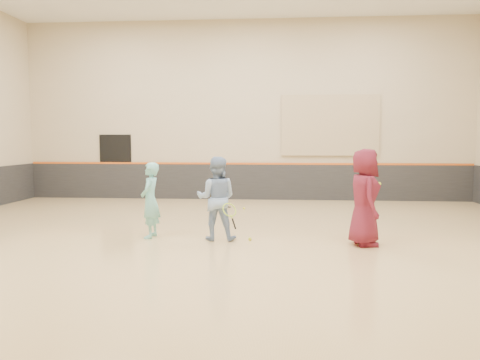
# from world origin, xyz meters

# --- Properties ---
(room) EXTENTS (15.04, 12.04, 6.22)m
(room) POSITION_xyz_m (0.00, 0.00, 0.81)
(room) COLOR tan
(room) RESTS_ON ground
(wainscot_back) EXTENTS (14.90, 0.04, 1.20)m
(wainscot_back) POSITION_xyz_m (0.00, 5.97, 0.60)
(wainscot_back) COLOR #232326
(wainscot_back) RESTS_ON floor
(accent_stripe) EXTENTS (14.90, 0.03, 0.06)m
(accent_stripe) POSITION_xyz_m (0.00, 5.96, 1.22)
(accent_stripe) COLOR #D85914
(accent_stripe) RESTS_ON wall_back
(acoustic_panel) EXTENTS (3.20, 0.08, 2.00)m
(acoustic_panel) POSITION_xyz_m (2.80, 5.95, 2.50)
(acoustic_panel) COLOR tan
(acoustic_panel) RESTS_ON wall_back
(doorway) EXTENTS (1.10, 0.05, 2.20)m
(doorway) POSITION_xyz_m (-4.50, 5.98, 1.10)
(doorway) COLOR black
(doorway) RESTS_ON floor
(girl) EXTENTS (0.40, 0.59, 1.57)m
(girl) POSITION_xyz_m (-1.56, -0.35, 0.78)
(girl) COLOR #76CECA
(girl) RESTS_ON floor
(instructor) EXTENTS (0.83, 0.65, 1.69)m
(instructor) POSITION_xyz_m (-0.17, -0.44, 0.85)
(instructor) COLOR #8AA8D5
(instructor) RESTS_ON floor
(young_man) EXTENTS (0.67, 0.96, 1.86)m
(young_man) POSITION_xyz_m (2.72, -0.71, 0.93)
(young_man) COLOR maroon
(young_man) RESTS_ON floor
(held_racket) EXTENTS (0.39, 0.39, 0.59)m
(held_racket) POSITION_xyz_m (0.12, -0.74, 0.66)
(held_racket) COLOR #ADDD30
(held_racket) RESTS_ON instructor
(spare_racket) EXTENTS (0.63, 0.63, 0.08)m
(spare_racket) POSITION_xyz_m (-0.57, 4.10, 0.04)
(spare_racket) COLOR #C3D72F
(spare_racket) RESTS_ON floor
(ball_under_racket) EXTENTS (0.07, 0.07, 0.07)m
(ball_under_racket) POSITION_xyz_m (0.51, -0.49, 0.03)
(ball_under_racket) COLOR yellow
(ball_under_racket) RESTS_ON floor
(ball_in_hand) EXTENTS (0.07, 0.07, 0.07)m
(ball_in_hand) POSITION_xyz_m (2.97, -0.86, 1.21)
(ball_in_hand) COLOR #CAE234
(ball_in_hand) RESTS_ON young_man
(ball_beside_spare) EXTENTS (0.07, 0.07, 0.07)m
(ball_beside_spare) POSITION_xyz_m (0.11, 3.70, 0.03)
(ball_beside_spare) COLOR yellow
(ball_beside_spare) RESTS_ON floor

